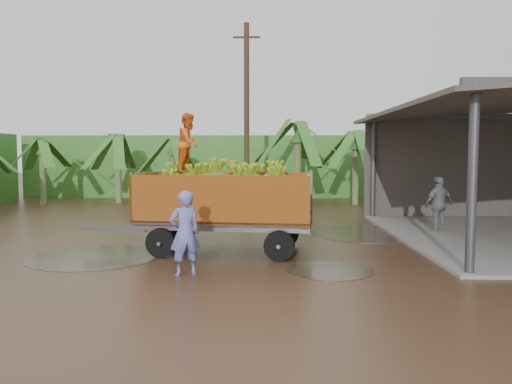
# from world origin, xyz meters

# --- Properties ---
(ground) EXTENTS (100.00, 100.00, 0.00)m
(ground) POSITION_xyz_m (0.00, 0.00, 0.00)
(ground) COLOR black
(ground) RESTS_ON ground
(hedge_north) EXTENTS (22.00, 3.00, 3.60)m
(hedge_north) POSITION_xyz_m (-2.00, 16.00, 1.80)
(hedge_north) COLOR #2D661E
(hedge_north) RESTS_ON ground
(banana_trailer) EXTENTS (6.24, 2.66, 3.62)m
(banana_trailer) POSITION_xyz_m (-0.02, -1.21, 1.35)
(banana_trailer) COLOR #C2641B
(banana_trailer) RESTS_ON ground
(man_blue) EXTENTS (0.77, 0.66, 1.79)m
(man_blue) POSITION_xyz_m (-0.68, -3.72, 0.90)
(man_blue) COLOR #676CBB
(man_blue) RESTS_ON ground
(man_grey) EXTENTS (1.19, 0.88, 1.88)m
(man_grey) POSITION_xyz_m (6.59, 1.89, 0.94)
(man_grey) COLOR gray
(man_grey) RESTS_ON ground
(utility_pole) EXTENTS (1.20, 0.24, 8.25)m
(utility_pole) POSITION_xyz_m (0.21, 8.17, 4.18)
(utility_pole) COLOR #47301E
(utility_pole) RESTS_ON ground
(banana_plants) EXTENTS (24.60, 20.96, 4.24)m
(banana_plants) POSITION_xyz_m (-4.77, 6.77, 1.83)
(banana_plants) COLOR #2D661E
(banana_plants) RESTS_ON ground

